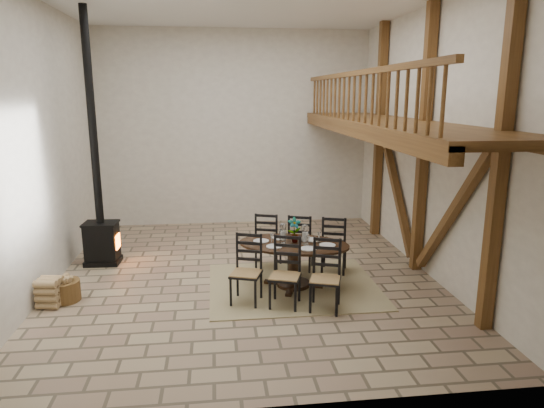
{
  "coord_description": "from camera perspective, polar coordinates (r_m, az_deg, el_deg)",
  "views": [
    {
      "loc": [
        -0.54,
        -8.71,
        3.4
      ],
      "look_at": [
        0.56,
        0.4,
        1.3
      ],
      "focal_mm": 32.0,
      "sensor_mm": 36.0,
      "label": 1
    }
  ],
  "objects": [
    {
      "name": "rug",
      "position": [
        8.88,
        2.53,
        -9.57
      ],
      "size": [
        3.0,
        2.5,
        0.02
      ],
      "primitive_type": "cube",
      "color": "tan",
      "rests_on": "ground"
    },
    {
      "name": "ground",
      "position": [
        9.36,
        -3.13,
        -8.43
      ],
      "size": [
        8.0,
        8.0,
        0.0
      ],
      "primitive_type": "plane",
      "color": "tan",
      "rests_on": "ground"
    },
    {
      "name": "room_shell",
      "position": [
        8.89,
        4.44,
        10.36
      ],
      "size": [
        7.02,
        8.02,
        5.01
      ],
      "color": "silver",
      "rests_on": "ground"
    },
    {
      "name": "log_stack",
      "position": [
        8.78,
        -24.68,
        -9.43
      ],
      "size": [
        0.41,
        0.41,
        0.49
      ],
      "rotation": [
        0.0,
        0.0,
        -0.15
      ],
      "color": "tan",
      "rests_on": "ground"
    },
    {
      "name": "dining_table",
      "position": [
        8.73,
        2.55,
        -7.06
      ],
      "size": [
        2.38,
        2.64,
        1.27
      ],
      "rotation": [
        0.0,
        0.0,
        -0.33
      ],
      "color": "black",
      "rests_on": "ground"
    },
    {
      "name": "wood_stove",
      "position": [
        10.27,
        -19.64,
        -0.7
      ],
      "size": [
        0.7,
        0.56,
        5.0
      ],
      "rotation": [
        0.0,
        0.0,
        -0.06
      ],
      "color": "black",
      "rests_on": "ground"
    },
    {
      "name": "log_basket",
      "position": [
        8.94,
        -23.29,
        -9.26
      ],
      "size": [
        0.53,
        0.53,
        0.44
      ],
      "rotation": [
        0.0,
        0.0,
        -0.2
      ],
      "color": "brown",
      "rests_on": "ground"
    }
  ]
}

